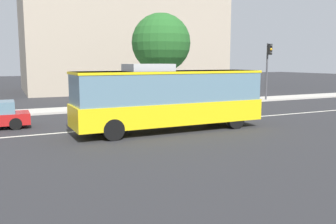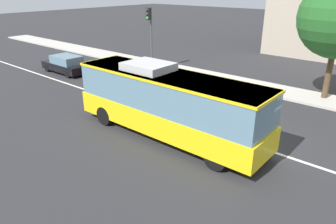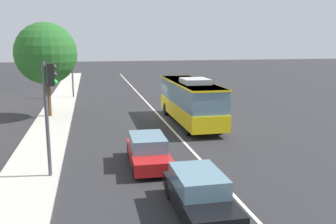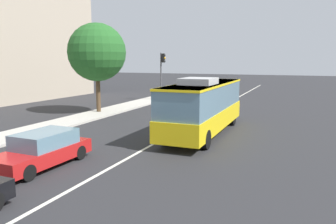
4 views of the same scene
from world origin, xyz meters
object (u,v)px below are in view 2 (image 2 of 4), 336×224
at_px(sedan_black, 66,64).
at_px(sedan_red, 119,73).
at_px(traffic_light_near_corner, 150,27).
at_px(transit_bus, 167,101).

relative_size(sedan_black, sedan_red, 0.99).
distance_m(sedan_black, sedan_red, 5.51).
height_order(sedan_black, traffic_light_near_corner, traffic_light_near_corner).
bearing_deg(sedan_red, sedan_black, 11.97).
bearing_deg(sedan_red, transit_bus, 153.77).
height_order(transit_bus, sedan_black, transit_bus).
height_order(transit_bus, sedan_red, transit_bus).
relative_size(sedan_red, traffic_light_near_corner, 0.87).
bearing_deg(traffic_light_near_corner, sedan_red, 9.10).
height_order(sedan_red, traffic_light_near_corner, traffic_light_near_corner).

